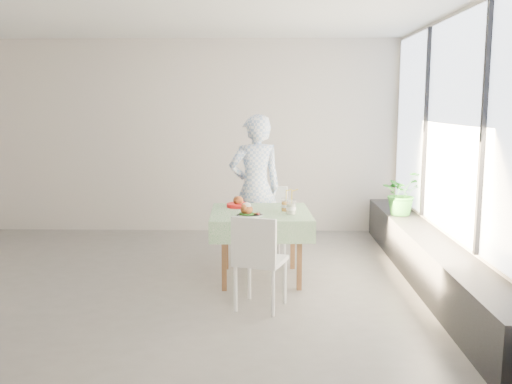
{
  "coord_description": "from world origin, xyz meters",
  "views": [
    {
      "loc": [
        1.11,
        -5.83,
        1.88
      ],
      "look_at": [
        0.98,
        0.17,
        0.94
      ],
      "focal_mm": 40.0,
      "sensor_mm": 36.0,
      "label": 1
    }
  ],
  "objects_px": {
    "juice_cup_orange": "(286,205)",
    "chair_near": "(260,279)",
    "potted_plant": "(401,193)",
    "chair_far": "(267,238)",
    "main_dish": "(248,211)",
    "cafe_table": "(261,237)",
    "diner": "(255,189)"
  },
  "relations": [
    {
      "from": "chair_near",
      "to": "diner",
      "type": "relative_size",
      "value": 0.5
    },
    {
      "from": "chair_far",
      "to": "main_dish",
      "type": "distance_m",
      "value": 1.14
    },
    {
      "from": "main_dish",
      "to": "potted_plant",
      "type": "distance_m",
      "value": 2.3
    },
    {
      "from": "juice_cup_orange",
      "to": "potted_plant",
      "type": "bearing_deg",
      "value": 35.83
    },
    {
      "from": "chair_near",
      "to": "diner",
      "type": "distance_m",
      "value": 1.74
    },
    {
      "from": "main_dish",
      "to": "chair_far",
      "type": "bearing_deg",
      "value": 79.06
    },
    {
      "from": "chair_near",
      "to": "diner",
      "type": "xyz_separation_m",
      "value": [
        -0.08,
        1.63,
        0.6
      ]
    },
    {
      "from": "main_dish",
      "to": "chair_near",
      "type": "bearing_deg",
      "value": -78.52
    },
    {
      "from": "chair_near",
      "to": "juice_cup_orange",
      "type": "xyz_separation_m",
      "value": [
        0.26,
        0.92,
        0.53
      ]
    },
    {
      "from": "juice_cup_orange",
      "to": "chair_near",
      "type": "bearing_deg",
      "value": -105.81
    },
    {
      "from": "diner",
      "to": "main_dish",
      "type": "distance_m",
      "value": 1.0
    },
    {
      "from": "cafe_table",
      "to": "juice_cup_orange",
      "type": "distance_m",
      "value": 0.44
    },
    {
      "from": "diner",
      "to": "chair_far",
      "type": "bearing_deg",
      "value": 162.17
    },
    {
      "from": "juice_cup_orange",
      "to": "potted_plant",
      "type": "height_order",
      "value": "potted_plant"
    },
    {
      "from": "cafe_table",
      "to": "chair_near",
      "type": "xyz_separation_m",
      "value": [
        0.01,
        -0.89,
        -0.19
      ]
    },
    {
      "from": "cafe_table",
      "to": "potted_plant",
      "type": "distance_m",
      "value": 2.08
    },
    {
      "from": "chair_far",
      "to": "chair_near",
      "type": "bearing_deg",
      "value": -92.17
    },
    {
      "from": "chair_far",
      "to": "cafe_table",
      "type": "bearing_deg",
      "value": -95.26
    },
    {
      "from": "chair_far",
      "to": "diner",
      "type": "distance_m",
      "value": 0.62
    },
    {
      "from": "juice_cup_orange",
      "to": "potted_plant",
      "type": "xyz_separation_m",
      "value": [
        1.48,
        1.07,
        -0.03
      ]
    },
    {
      "from": "chair_far",
      "to": "main_dish",
      "type": "xyz_separation_m",
      "value": [
        -0.19,
        -0.99,
        0.52
      ]
    },
    {
      "from": "chair_near",
      "to": "juice_cup_orange",
      "type": "bearing_deg",
      "value": 74.19
    },
    {
      "from": "potted_plant",
      "to": "main_dish",
      "type": "bearing_deg",
      "value": -144.29
    },
    {
      "from": "potted_plant",
      "to": "chair_near",
      "type": "bearing_deg",
      "value": -131.22
    },
    {
      "from": "main_dish",
      "to": "potted_plant",
      "type": "height_order",
      "value": "potted_plant"
    },
    {
      "from": "cafe_table",
      "to": "chair_far",
      "type": "distance_m",
      "value": 0.77
    },
    {
      "from": "chair_far",
      "to": "juice_cup_orange",
      "type": "relative_size",
      "value": 3.24
    },
    {
      "from": "potted_plant",
      "to": "juice_cup_orange",
      "type": "bearing_deg",
      "value": -144.17
    },
    {
      "from": "chair_far",
      "to": "potted_plant",
      "type": "relative_size",
      "value": 1.59
    },
    {
      "from": "chair_far",
      "to": "chair_near",
      "type": "distance_m",
      "value": 1.64
    },
    {
      "from": "chair_far",
      "to": "juice_cup_orange",
      "type": "distance_m",
      "value": 0.92
    },
    {
      "from": "chair_near",
      "to": "potted_plant",
      "type": "bearing_deg",
      "value": 48.78
    }
  ]
}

